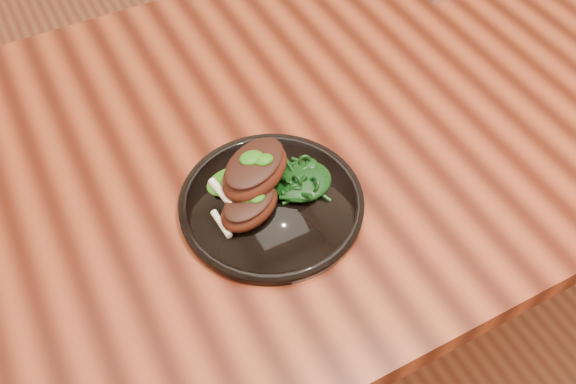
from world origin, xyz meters
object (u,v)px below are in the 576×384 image
object	(u,v)px
desk	(393,121)
plate	(271,203)
lamb_chop_front	(249,206)
greens_heap	(302,178)

from	to	relation	value
desk	plate	world-z (taller)	plate
desk	lamb_chop_front	world-z (taller)	lamb_chop_front
plate	desk	bearing A→B (deg)	23.15
desk	plate	xyz separation A→B (m)	(-0.30, -0.13, 0.09)
lamb_chop_front	greens_heap	bearing A→B (deg)	8.94
plate	lamb_chop_front	size ratio (longest dim) A/B	2.34
greens_heap	lamb_chop_front	bearing A→B (deg)	-171.06
desk	greens_heap	size ratio (longest dim) A/B	19.31
plate	lamb_chop_front	bearing A→B (deg)	-166.13
lamb_chop_front	greens_heap	distance (m)	0.09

